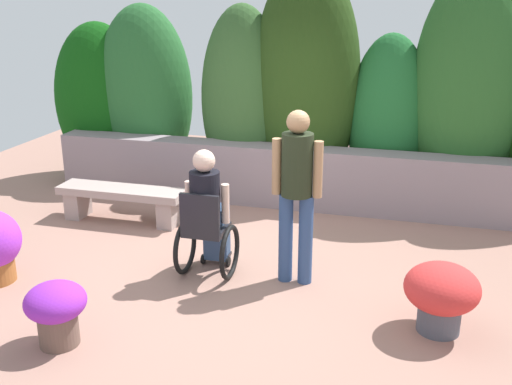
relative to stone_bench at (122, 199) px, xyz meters
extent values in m
plane|color=#9B7162|center=(1.91, -0.96, -0.30)|extent=(11.29, 11.29, 0.00)
cube|color=gray|center=(1.91, 1.13, 0.11)|extent=(6.63, 0.40, 0.81)
ellipsoid|color=#0F4A0F|center=(-1.20, 1.78, 0.88)|extent=(1.46, 1.02, 2.35)
ellipsoid|color=#255E2B|center=(-0.45, 1.76, 1.01)|extent=(1.45, 1.01, 2.61)
ellipsoid|color=#335A2A|center=(1.10, 1.62, 1.01)|extent=(1.18, 0.83, 2.62)
ellipsoid|color=#254014|center=(1.99, 1.66, 1.30)|extent=(1.46, 1.02, 3.18)
ellipsoid|color=#1E602B|center=(3.10, 1.72, 0.83)|extent=(1.06, 0.74, 2.26)
ellipsoid|color=#285B24|center=(4.09, 1.73, 1.27)|extent=(1.45, 1.02, 3.13)
cube|color=#A28F89|center=(-0.63, 0.00, -0.13)|extent=(0.20, 0.34, 0.34)
cube|color=#A28F89|center=(0.63, 0.00, -0.13)|extent=(0.20, 0.34, 0.34)
cube|color=#A28F89|center=(0.00, 0.00, 0.09)|extent=(1.62, 0.40, 0.10)
cube|color=black|center=(1.55, -1.16, 0.20)|extent=(0.40, 0.40, 0.06)
cube|color=black|center=(1.55, -1.34, 0.43)|extent=(0.40, 0.04, 0.40)
cube|color=black|center=(1.55, -0.84, -0.20)|extent=(0.28, 0.12, 0.03)
torus|color=black|center=(1.31, -1.16, -0.02)|extent=(0.05, 0.56, 0.56)
torus|color=black|center=(1.79, -1.16, -0.02)|extent=(0.05, 0.56, 0.56)
cylinder|color=black|center=(1.41, -0.91, -0.25)|extent=(0.03, 0.10, 0.10)
cylinder|color=black|center=(1.69, -0.91, -0.25)|extent=(0.03, 0.10, 0.10)
cube|color=#33496C|center=(1.55, -1.06, 0.31)|extent=(0.30, 0.40, 0.16)
cube|color=#33496C|center=(1.55, -0.86, -0.03)|extent=(0.26, 0.14, 0.43)
cylinder|color=black|center=(1.55, -1.18, 0.56)|extent=(0.30, 0.30, 0.50)
cylinder|color=beige|center=(1.36, -1.12, 0.48)|extent=(0.08, 0.08, 0.40)
cylinder|color=beige|center=(1.74, -1.12, 0.48)|extent=(0.08, 0.08, 0.40)
sphere|color=beige|center=(1.55, -1.18, 0.92)|extent=(0.22, 0.22, 0.22)
cylinder|color=navy|center=(2.34, -1.05, 0.16)|extent=(0.14, 0.14, 0.91)
cylinder|color=navy|center=(2.54, -1.05, 0.16)|extent=(0.14, 0.14, 0.91)
cylinder|color=#242C1A|center=(2.44, -1.05, 0.92)|extent=(0.30, 0.30, 0.61)
cylinder|color=#AB7F57|center=(2.24, -1.05, 0.89)|extent=(0.09, 0.09, 0.55)
cylinder|color=#AB7F57|center=(2.64, -1.05, 0.89)|extent=(0.09, 0.09, 0.55)
sphere|color=#AB7F57|center=(2.44, -1.05, 1.33)|extent=(0.22, 0.22, 0.22)
cylinder|color=#4C4F5B|center=(3.82, -1.65, -0.15)|extent=(0.36, 0.36, 0.29)
ellipsoid|color=#18551D|center=(3.82, -1.65, 0.05)|extent=(0.40, 0.40, 0.14)
ellipsoid|color=red|center=(3.82, -1.65, 0.11)|extent=(0.64, 0.64, 0.41)
cylinder|color=brown|center=(0.80, -2.70, -0.14)|extent=(0.33, 0.33, 0.31)
ellipsoid|color=#295E2A|center=(0.80, -2.70, 0.05)|extent=(0.36, 0.36, 0.11)
ellipsoid|color=purple|center=(0.80, -2.70, 0.10)|extent=(0.50, 0.50, 0.31)
camera|label=1|loc=(3.53, -6.48, 2.49)|focal=42.65mm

